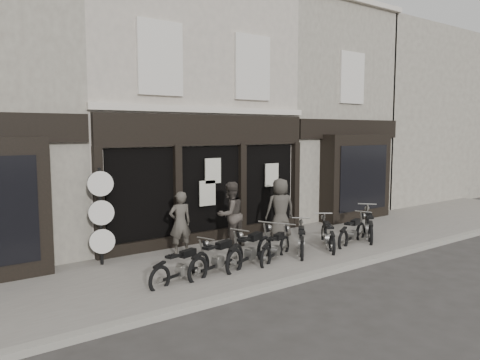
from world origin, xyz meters
TOP-DOWN VIEW (x-y plane):
  - ground_plane at (0.00, 0.00)m, footprint 90.00×90.00m
  - pavement at (0.00, 0.90)m, footprint 30.00×4.20m
  - kerb at (0.00, -1.25)m, footprint 30.00×0.25m
  - central_building at (0.00, 5.95)m, footprint 7.30×6.22m
  - neighbour_right at (6.35, 5.90)m, footprint 5.60×6.73m
  - filler_right at (14.50, 6.00)m, footprint 11.00×6.00m
  - motorcycle_0 at (-2.60, 0.15)m, footprint 1.87×0.85m
  - motorcycle_1 at (-1.62, 0.16)m, footprint 2.00×0.92m
  - motorcycle_2 at (-0.60, 0.21)m, footprint 2.06×1.09m
  - motorcycle_3 at (0.21, 0.19)m, footprint 1.76×1.10m
  - motorcycle_4 at (1.24, 0.30)m, footprint 1.49×1.57m
  - motorcycle_5 at (2.26, 0.27)m, footprint 1.42×1.71m
  - motorcycle_6 at (3.21, 0.16)m, footprint 1.92×0.89m
  - motorcycle_7 at (4.16, 0.31)m, footprint 1.79×1.66m
  - man_left at (-1.52, 2.10)m, footprint 0.67×0.49m
  - man_centre at (0.03, 1.96)m, footprint 0.98×0.80m
  - man_right at (1.90, 1.92)m, footprint 1.06×0.87m
  - advert_sign_post at (-3.59, 2.37)m, footprint 0.59×0.40m

SIDE VIEW (x-z plane):
  - ground_plane at x=0.00m, z-range 0.00..0.00m
  - pavement at x=0.00m, z-range 0.00..0.12m
  - kerb at x=0.00m, z-range 0.00..0.13m
  - motorcycle_3 at x=0.21m, z-range -0.09..0.82m
  - motorcycle_0 at x=-2.60m, z-range -0.09..0.83m
  - motorcycle_4 at x=1.24m, z-range -0.10..0.84m
  - motorcycle_6 at x=3.21m, z-range -0.10..0.86m
  - motorcycle_5 at x=2.26m, z-range -0.10..0.86m
  - motorcycle_1 at x=-1.62m, z-range -0.10..0.89m
  - motorcycle_2 at x=-0.60m, z-range -0.11..0.94m
  - motorcycle_7 at x=4.16m, z-range -0.11..0.94m
  - man_left at x=-1.52m, z-range 0.12..1.83m
  - man_right at x=1.90m, z-range 0.12..1.98m
  - man_centre at x=0.03m, z-range 0.12..1.99m
  - advert_sign_post at x=-3.59m, z-range -0.03..2.50m
  - neighbour_right at x=6.35m, z-range -0.13..8.21m
  - central_building at x=0.00m, z-range -0.09..8.25m
  - filler_right at x=14.50m, z-range 0.00..8.20m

